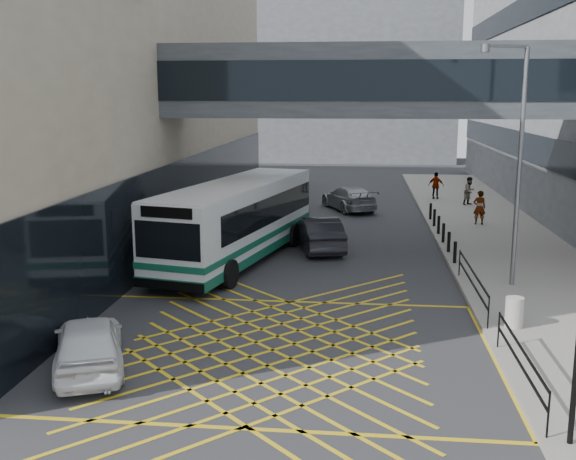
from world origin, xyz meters
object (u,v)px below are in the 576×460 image
(pedestrian_c, at_px, (436,186))
(bus, at_px, (238,219))
(street_lamp, at_px, (516,152))
(litter_bin, at_px, (514,312))
(pedestrian_b, at_px, (470,191))
(car_dark, at_px, (319,233))
(car_silver, at_px, (349,197))
(car_white, at_px, (89,342))
(pedestrian_a, at_px, (479,208))

(pedestrian_c, bearing_deg, bus, 77.33)
(street_lamp, bearing_deg, pedestrian_c, 66.25)
(litter_bin, relative_size, pedestrian_b, 0.52)
(pedestrian_b, height_order, pedestrian_c, pedestrian_c)
(car_dark, height_order, street_lamp, street_lamp)
(car_silver, xyz_separation_m, pedestrian_c, (5.69, 4.07, 0.26))
(bus, distance_m, car_dark, 4.14)
(bus, height_order, car_white, bus)
(bus, relative_size, pedestrian_a, 6.76)
(street_lamp, bearing_deg, car_dark, 117.53)
(bus, distance_m, pedestrian_b, 19.45)
(car_white, relative_size, car_silver, 0.91)
(pedestrian_c, bearing_deg, street_lamp, 108.25)
(car_white, bearing_deg, car_silver, -124.99)
(car_white, height_order, pedestrian_b, pedestrian_b)
(bus, xyz_separation_m, pedestrian_a, (11.45, 8.67, -0.73))
(bus, bearing_deg, street_lamp, -4.37)
(street_lamp, relative_size, litter_bin, 9.25)
(bus, xyz_separation_m, car_dark, (3.27, 2.33, -1.02))
(litter_bin, height_order, pedestrian_c, pedestrian_c)
(bus, height_order, pedestrian_a, bus)
(bus, xyz_separation_m, pedestrian_b, (11.96, 15.32, -0.76))
(car_silver, height_order, pedestrian_a, pedestrian_a)
(car_silver, xyz_separation_m, street_lamp, (6.05, -16.78, 4.19))
(pedestrian_a, bearing_deg, pedestrian_b, -96.61)
(car_white, distance_m, litter_bin, 12.12)
(car_white, distance_m, pedestrian_b, 30.47)
(car_white, xyz_separation_m, pedestrian_a, (13.17, 20.57, 0.34))
(bus, distance_m, pedestrian_c, 20.32)
(car_dark, distance_m, pedestrian_b, 15.63)
(litter_bin, relative_size, pedestrian_c, 0.52)
(street_lamp, distance_m, pedestrian_a, 12.58)
(street_lamp, xyz_separation_m, litter_bin, (-0.77, -4.63, -4.35))
(street_lamp, height_order, pedestrian_c, street_lamp)
(bus, relative_size, pedestrian_c, 6.94)
(car_dark, xyz_separation_m, litter_bin, (6.44, -10.21, -0.16))
(bus, bearing_deg, car_white, -85.35)
(litter_bin, bearing_deg, car_dark, 122.25)
(car_dark, xyz_separation_m, car_silver, (1.16, 11.19, 0.01))
(bus, relative_size, car_dark, 2.46)
(car_dark, bearing_deg, pedestrian_a, -156.59)
(pedestrian_c, bearing_deg, litter_bin, 106.33)
(car_white, bearing_deg, street_lamp, -166.06)
(pedestrian_a, xyz_separation_m, pedestrian_c, (-1.32, 8.92, -0.02))
(bus, distance_m, litter_bin, 12.57)
(car_white, distance_m, street_lamp, 15.55)
(pedestrian_a, bearing_deg, street_lamp, 83.19)
(car_silver, height_order, pedestrian_b, pedestrian_b)
(car_silver, relative_size, litter_bin, 5.51)
(pedestrian_b, bearing_deg, pedestrian_a, -133.65)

